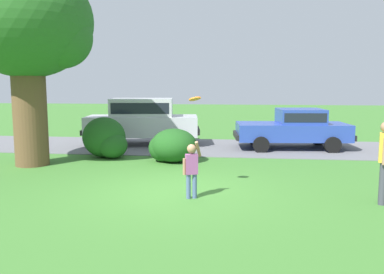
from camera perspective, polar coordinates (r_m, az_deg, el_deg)
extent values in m
plane|color=#3D752D|center=(9.50, -2.42, -7.72)|extent=(80.00, 80.00, 0.00)
cube|color=slate|center=(15.95, 1.39, -1.42)|extent=(28.00, 4.40, 0.02)
cylinder|color=brown|center=(13.24, -22.13, 3.08)|extent=(1.01, 1.01, 3.19)
ellipsoid|color=#286023|center=(13.34, -22.75, 15.13)|extent=(4.01, 4.01, 3.41)
ellipsoid|color=#286023|center=(12.79, -18.21, 13.43)|extent=(1.85, 1.85, 1.85)
ellipsoid|color=#286023|center=(14.38, -22.72, 12.53)|extent=(2.02, 2.02, 2.02)
ellipsoid|color=#1E511C|center=(14.01, -12.46, -0.03)|extent=(1.48, 1.29, 1.39)
ellipsoid|color=#1E511C|center=(13.75, -11.29, -1.16)|extent=(1.01, 1.01, 0.91)
ellipsoid|color=#1E511C|center=(12.85, -2.60, -1.21)|extent=(1.49, 1.34, 1.09)
ellipsoid|color=#1E511C|center=(12.97, -4.01, -1.54)|extent=(1.01, 1.01, 0.91)
cube|color=#28429E|center=(15.93, 14.04, 0.77)|extent=(4.35, 2.21, 0.64)
cube|color=#28429E|center=(15.94, 15.22, 2.91)|extent=(1.82, 1.76, 0.56)
cube|color=black|center=(15.94, 15.22, 2.91)|extent=(1.69, 1.77, 0.34)
cylinder|color=black|center=(14.83, 9.85, -1.08)|extent=(0.62, 0.27, 0.60)
cylinder|color=black|center=(16.67, 8.94, -0.11)|extent=(0.62, 0.27, 0.60)
cylinder|color=black|center=(15.42, 19.47, -1.08)|extent=(0.62, 0.27, 0.60)
cylinder|color=black|center=(17.20, 17.58, -0.14)|extent=(0.62, 0.27, 0.60)
cube|color=black|center=(15.63, 6.34, 0.24)|extent=(0.28, 1.75, 0.20)
cube|color=black|center=(16.54, 21.29, 0.17)|extent=(0.28, 1.75, 0.20)
cube|color=silver|center=(16.55, -7.12, 1.61)|extent=(4.71, 2.44, 0.80)
cube|color=silver|center=(16.49, -7.16, 4.24)|extent=(2.67, 1.94, 0.72)
cube|color=black|center=(16.49, -7.16, 4.24)|extent=(2.48, 1.94, 0.43)
cylinder|color=black|center=(15.90, -12.45, -0.43)|extent=(0.70, 0.31, 0.68)
cylinder|color=black|center=(17.73, -11.27, 0.42)|extent=(0.70, 0.31, 0.68)
cylinder|color=black|center=(15.59, -2.34, -0.41)|extent=(0.70, 0.31, 0.68)
cylinder|color=black|center=(17.45, -2.21, 0.45)|extent=(0.70, 0.31, 0.68)
cube|color=black|center=(16.97, -14.82, 0.88)|extent=(0.36, 1.75, 0.20)
cube|color=black|center=(16.49, 0.83, 0.95)|extent=(0.36, 1.75, 0.20)
cylinder|color=#4C608C|center=(8.83, -0.51, -7.07)|extent=(0.10, 0.10, 0.55)
cylinder|color=#4C608C|center=(8.86, 0.38, -7.02)|extent=(0.10, 0.10, 0.55)
cube|color=#994C8C|center=(8.73, -0.07, -3.90)|extent=(0.30, 0.24, 0.44)
sphere|color=#A37556|center=(8.67, -0.07, -1.70)|extent=(0.20, 0.20, 0.20)
cylinder|color=#A37556|center=(8.76, 0.88, -1.74)|extent=(0.15, 0.28, 0.39)
cylinder|color=#A37556|center=(8.71, -1.10, -4.27)|extent=(0.07, 0.07, 0.36)
cylinder|color=orange|center=(9.17, 0.41, 5.48)|extent=(0.29, 0.28, 0.15)
cylinder|color=#337FDB|center=(9.17, 0.41, 5.50)|extent=(0.16, 0.16, 0.10)
cylinder|color=#3F3F4C|center=(9.24, 25.60, -6.05)|extent=(0.14, 0.14, 0.90)
cylinder|color=#3F3F4C|center=(9.43, 25.58, -5.78)|extent=(0.14, 0.14, 0.90)
cylinder|color=#A37556|center=(9.42, 25.81, -1.47)|extent=(0.09, 0.09, 0.55)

